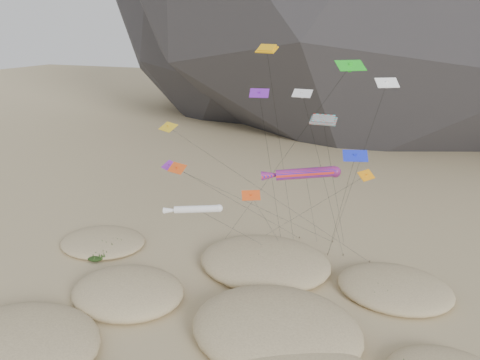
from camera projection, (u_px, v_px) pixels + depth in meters
ground at (220, 349)px, 43.07m from camera, size 500.00×500.00×0.00m
dunes at (223, 315)px, 46.88m from camera, size 54.27×38.70×4.22m
dune_grass at (218, 316)px, 46.58m from camera, size 41.25×28.31×1.54m
kite_stakes at (303, 247)px, 62.59m from camera, size 19.57×5.49×0.30m
rainbow_tube_kite at (303, 174)px, 48.81m from camera, size 8.14×14.13×14.54m
white_tube_kite at (194, 209)px, 46.67m from camera, size 7.31×15.72×11.47m
orange_parafoil at (267, 52)px, 49.73m from camera, size 3.08×9.11×26.43m
multi_parafoil at (324, 122)px, 42.14m from camera, size 2.37×18.66×20.75m
delta_kites at (277, 135)px, 47.41m from camera, size 25.75×18.94×25.25m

